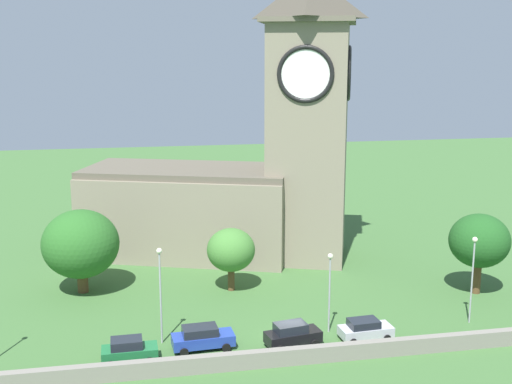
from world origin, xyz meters
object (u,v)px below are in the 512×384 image
streetlamp_west_mid (160,281)px  tree_riverside_west (81,244)px  church (241,170)px  car_green (129,351)px  car_black (292,335)px  streetlamp_east_mid (473,266)px  tree_churchyard (231,250)px  tree_riverside_east (479,241)px  streetlamp_central (330,279)px  car_blue (202,338)px  car_silver (365,329)px

streetlamp_west_mid → tree_riverside_west: 14.41m
church → streetlamp_west_mid: church is taller
car_green → car_black: bearing=1.6°
streetlamp_west_mid → streetlamp_east_mid: bearing=-2.0°
streetlamp_east_mid → tree_churchyard: size_ratio=1.23×
tree_riverside_east → church: bearing=140.6°
car_black → tree_riverside_east: (19.87, 7.94, 4.13)m
streetlamp_east_mid → tree_riverside_west: (-32.37, 13.61, -0.21)m
tree_churchyard → car_black: bearing=-78.1°
streetlamp_central → tree_riverside_east: bearing=19.7°
car_blue → streetlamp_central: (10.42, 1.19, 3.54)m
church → car_black: 25.66m
car_silver → streetlamp_west_mid: size_ratio=0.55×
church → streetlamp_central: size_ratio=4.70×
streetlamp_east_mid → tree_churchyard: (-18.48, 11.44, -0.96)m
car_black → streetlamp_east_mid: (15.73, 1.63, 3.97)m
car_green → tree_riverside_east: size_ratio=0.53×
car_green → car_silver: car_green is taller
tree_churchyard → tree_riverside_west: bearing=171.1°
streetlamp_east_mid → tree_riverside_west: tree_riverside_west is taller
car_black → church: bearing=89.6°
church → streetlamp_west_mid: 24.24m
tree_riverside_east → car_black: bearing=-158.2°
tree_riverside_east → tree_churchyard: (-22.62, 5.12, -1.11)m
church → tree_churchyard: church is taller
church → car_silver: bearing=-76.3°
car_blue → tree_riverside_west: tree_riverside_west is taller
car_blue → streetlamp_central: 11.07m
streetlamp_central → tree_churchyard: 12.67m
church → car_silver: size_ratio=7.29×
car_blue → tree_riverside_east: (26.73, 7.04, 4.17)m
streetlamp_west_mid → church: bearing=65.1°
car_black → streetlamp_west_mid: size_ratio=0.58×
car_silver → tree_riverside_west: bearing=146.4°
car_silver → streetlamp_west_mid: 16.55m
church → streetlamp_east_mid: size_ratio=4.18×
car_silver → tree_riverside_east: size_ratio=0.56×
tree_churchyard → streetlamp_east_mid: bearing=-31.8°
car_black → car_silver: car_black is taller
tree_churchyard → church: bearing=75.3°
streetlamp_west_mid → tree_riverside_west: size_ratio=0.97×
streetlamp_west_mid → streetlamp_east_mid: streetlamp_west_mid is taller
streetlamp_east_mid → tree_riverside_west: 35.11m
car_black → tree_churchyard: (-2.74, 13.06, 3.02)m
car_blue → tree_riverside_west: size_ratio=0.61×
church → car_green: size_ratio=7.65×
car_blue → streetlamp_west_mid: 5.37m
church → streetlamp_central: church is taller
streetlamp_west_mid → tree_riverside_east: bearing=10.3°
car_silver → tree_riverside_west: (-22.61, 15.03, 3.90)m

